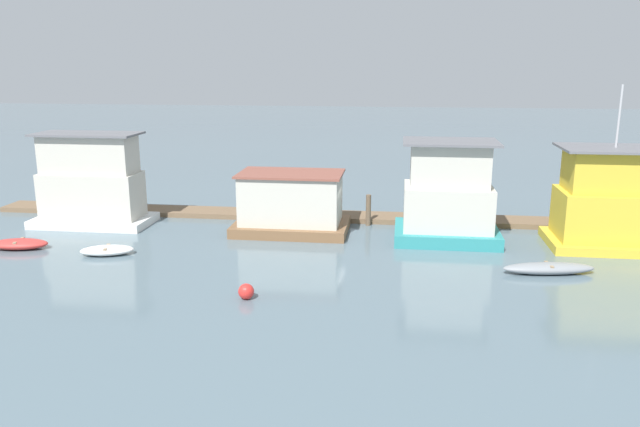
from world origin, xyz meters
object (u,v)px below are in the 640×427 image
(houseboat_white, at_px, (91,184))
(dinghy_grey, at_px, (549,268))
(houseboat_teal, at_px, (448,197))
(buoy_red, at_px, (246,291))
(houseboat_yellow, at_px, (609,203))
(dinghy_white, at_px, (107,250))
(houseboat_brown, at_px, (291,204))
(dinghy_red, at_px, (19,244))
(mooring_post_near_left, at_px, (368,210))

(houseboat_white, relative_size, dinghy_grey, 1.58)
(houseboat_teal, height_order, buoy_red, houseboat_teal)
(houseboat_white, relative_size, houseboat_yellow, 0.81)
(buoy_red, bearing_deg, dinghy_white, 149.54)
(houseboat_brown, height_order, buoy_red, houseboat_brown)
(houseboat_yellow, height_order, dinghy_red, houseboat_yellow)
(houseboat_white, distance_m, dinghy_grey, 25.54)
(houseboat_white, bearing_deg, mooring_post_near_left, 6.64)
(houseboat_white, relative_size, dinghy_red, 2.19)
(dinghy_white, distance_m, mooring_post_near_left, 14.71)
(houseboat_yellow, distance_m, dinghy_white, 25.72)
(houseboat_white, height_order, dinghy_red, houseboat_white)
(dinghy_grey, xyz_separation_m, mooring_post_near_left, (-8.65, 7.57, 0.66))
(houseboat_white, height_order, houseboat_teal, houseboat_white)
(houseboat_teal, xyz_separation_m, dinghy_grey, (4.28, -5.05, -2.10))
(houseboat_teal, distance_m, mooring_post_near_left, 5.24)
(buoy_red, bearing_deg, houseboat_yellow, 29.95)
(dinghy_white, bearing_deg, mooring_post_near_left, 30.52)
(houseboat_teal, distance_m, dinghy_red, 22.56)
(buoy_red, bearing_deg, mooring_post_near_left, 70.92)
(houseboat_teal, bearing_deg, houseboat_brown, 176.20)
(houseboat_brown, relative_size, houseboat_teal, 1.16)
(dinghy_red, relative_size, dinghy_white, 1.09)
(dinghy_red, distance_m, dinghy_grey, 26.28)
(dinghy_white, bearing_deg, dinghy_grey, -0.28)
(houseboat_teal, relative_size, mooring_post_near_left, 3.01)
(dinghy_grey, bearing_deg, buoy_red, -159.56)
(dinghy_white, height_order, mooring_post_near_left, mooring_post_near_left)
(houseboat_teal, height_order, houseboat_yellow, houseboat_yellow)
(dinghy_red, xyz_separation_m, dinghy_grey, (26.28, -0.48, -0.00))
(houseboat_brown, distance_m, houseboat_teal, 8.67)
(dinghy_red, xyz_separation_m, mooring_post_near_left, (17.63, 7.09, 0.66))
(dinghy_white, height_order, dinghy_grey, dinghy_grey)
(houseboat_brown, height_order, mooring_post_near_left, houseboat_brown)
(houseboat_brown, distance_m, houseboat_yellow, 16.81)
(houseboat_yellow, relative_size, dinghy_red, 2.69)
(buoy_red, bearing_deg, dinghy_grey, 20.44)
(houseboat_white, relative_size, houseboat_teal, 1.23)
(houseboat_yellow, relative_size, dinghy_grey, 1.94)
(houseboat_brown, bearing_deg, dinghy_grey, -23.56)
(houseboat_white, height_order, houseboat_yellow, houseboat_yellow)
(houseboat_brown, xyz_separation_m, buoy_red, (-0.03, -10.45, -1.28))
(houseboat_teal, distance_m, dinghy_white, 17.86)
(mooring_post_near_left, bearing_deg, dinghy_grey, -41.20)
(dinghy_grey, bearing_deg, houseboat_white, 167.08)
(houseboat_teal, xyz_separation_m, houseboat_yellow, (8.16, -0.19, -0.02))
(dinghy_red, bearing_deg, dinghy_grey, -1.04)
(houseboat_white, distance_m, houseboat_yellow, 28.69)
(houseboat_teal, bearing_deg, mooring_post_near_left, 150.03)
(dinghy_grey, distance_m, mooring_post_near_left, 11.51)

